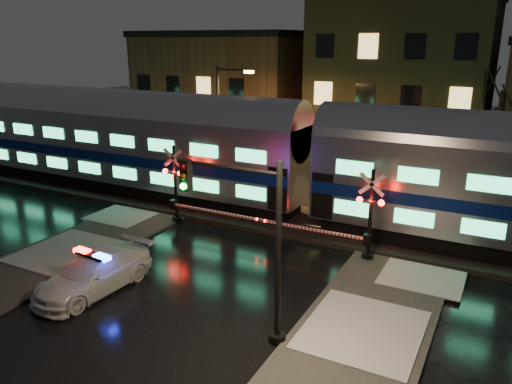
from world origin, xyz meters
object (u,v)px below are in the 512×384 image
police_car (94,273)px  crossing_signal_right (360,223)px  traffic_light (251,246)px  crossing_signal_left (181,193)px  streetlight (222,119)px

police_car → crossing_signal_right: bearing=46.8°
police_car → traffic_light: traffic_light is taller
police_car → traffic_light: (6.43, 0.10, 2.33)m
crossing_signal_left → streetlight: 7.37m
police_car → traffic_light: size_ratio=0.85×
crossing_signal_left → streetlight: size_ratio=0.76×
streetlight → crossing_signal_left: bearing=-76.3°
crossing_signal_left → traffic_light: bearing=-42.5°
crossing_signal_left → streetlight: streetlight is taller
crossing_signal_right → streetlight: size_ratio=0.75×
crossing_signal_right → traffic_light: traffic_light is taller
police_car → crossing_signal_left: (-1.23, 7.11, 0.93)m
crossing_signal_right → traffic_light: size_ratio=0.97×
streetlight → police_car: bearing=-78.3°
crossing_signal_right → crossing_signal_left: (-9.01, 0.00, 0.01)m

